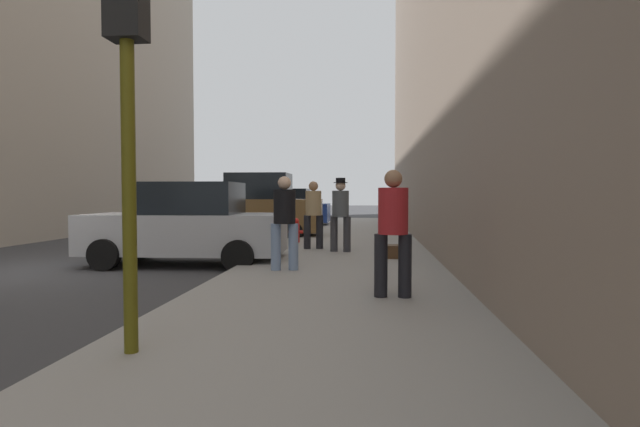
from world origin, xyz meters
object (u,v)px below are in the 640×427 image
object	(u,v)px
pedestrian_with_beanie	(341,211)
pedestrian_in_jeans	(285,218)
parked_silver_sedan	(188,226)
fire_hydrant	(296,230)
pedestrian_in_red_jacket	(393,226)
parked_bronze_suv	(255,209)
traffic_light	(127,51)
parked_blue_sedan	(284,209)
pedestrian_in_tan_coat	(313,211)
duffel_bag	(393,251)

from	to	relation	value
pedestrian_with_beanie	pedestrian_in_jeans	bearing A→B (deg)	-105.59
parked_silver_sedan	fire_hydrant	distance (m)	4.16
fire_hydrant	pedestrian_in_red_jacket	size ratio (longest dim) A/B	0.41
parked_bronze_suv	pedestrian_in_red_jacket	xyz separation A→B (m)	(4.24, -10.07, 0.07)
parked_silver_sedan	traffic_light	world-z (taller)	traffic_light
parked_blue_sedan	pedestrian_with_beanie	bearing A→B (deg)	-73.30
traffic_light	pedestrian_in_tan_coat	xyz separation A→B (m)	(0.65, 8.42, -1.65)
parked_blue_sedan	pedestrian_in_red_jacket	distance (m)	16.55
pedestrian_with_beanie	pedestrian_in_red_jacket	distance (m)	5.35
traffic_light	fire_hydrant	bearing A→B (deg)	90.29
fire_hydrant	traffic_light	size ratio (longest dim) A/B	0.20
traffic_light	duffel_bag	world-z (taller)	traffic_light
duffel_bag	parked_blue_sedan	bearing A→B (deg)	110.56
fire_hydrant	pedestrian_in_red_jacket	world-z (taller)	pedestrian_in_red_jacket
parked_bronze_suv	pedestrian_in_red_jacket	distance (m)	10.92
traffic_light	pedestrian_with_beanie	world-z (taller)	traffic_light
fire_hydrant	traffic_light	distance (m)	10.29
parked_blue_sedan	pedestrian_in_tan_coat	world-z (taller)	pedestrian_in_tan_coat
traffic_light	parked_bronze_suv	bearing A→B (deg)	98.33
parked_silver_sedan	pedestrian_in_jeans	xyz separation A→B (m)	(2.38, -1.49, 0.26)
parked_blue_sedan	pedestrian_in_red_jacket	bearing A→B (deg)	-75.16
parked_silver_sedan	pedestrian_in_red_jacket	size ratio (longest dim) A/B	2.49
parked_silver_sedan	parked_bronze_suv	size ratio (longest dim) A/B	0.92
parked_blue_sedan	fire_hydrant	world-z (taller)	parked_blue_sedan
parked_blue_sedan	traffic_light	world-z (taller)	traffic_light
parked_bronze_suv	pedestrian_in_jeans	world-z (taller)	parked_bronze_suv
pedestrian_in_red_jacket	parked_blue_sedan	bearing A→B (deg)	104.84
pedestrian_in_jeans	parked_bronze_suv	bearing A→B (deg)	106.90
pedestrian_in_tan_coat	pedestrian_in_red_jacket	world-z (taller)	same
pedestrian_in_red_jacket	pedestrian_in_jeans	world-z (taller)	same
traffic_light	pedestrian_in_tan_coat	distance (m)	8.61
parked_bronze_suv	pedestrian_in_tan_coat	distance (m)	4.92
pedestrian_in_tan_coat	parked_blue_sedan	bearing A→B (deg)	103.83
pedestrian_with_beanie	duffel_bag	distance (m)	1.82
parked_blue_sedan	fire_hydrant	size ratio (longest dim) A/B	5.97
pedestrian_in_tan_coat	pedestrian_in_jeans	distance (m)	3.61
duffel_bag	pedestrian_in_jeans	bearing A→B (deg)	-136.33
parked_blue_sedan	pedestrian_in_tan_coat	size ratio (longest dim) A/B	2.46
pedestrian_in_jeans	parked_silver_sedan	bearing A→B (deg)	148.00
traffic_light	pedestrian_in_tan_coat	bearing A→B (deg)	85.61
traffic_light	pedestrian_in_red_jacket	world-z (taller)	traffic_light
fire_hydrant	pedestrian_in_tan_coat	xyz separation A→B (m)	(0.70, -1.61, 0.61)
parked_blue_sedan	traffic_light	distance (m)	18.77
fire_hydrant	pedestrian_in_tan_coat	distance (m)	1.86
parked_silver_sedan	parked_bronze_suv	distance (m)	6.35
fire_hydrant	parked_bronze_suv	bearing A→B (deg)	124.55
duffel_bag	traffic_light	bearing A→B (deg)	-110.82
pedestrian_with_beanie	pedestrian_in_red_jacket	world-z (taller)	pedestrian_with_beanie
pedestrian_with_beanie	duffel_bag	world-z (taller)	pedestrian_with_beanie
parked_silver_sedan	pedestrian_in_tan_coat	bearing A→B (deg)	40.26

